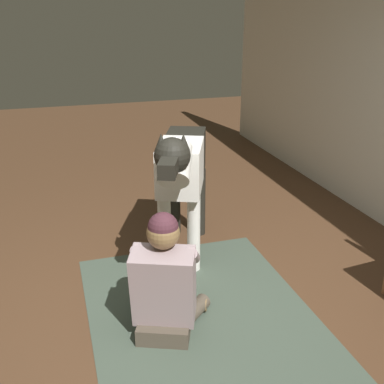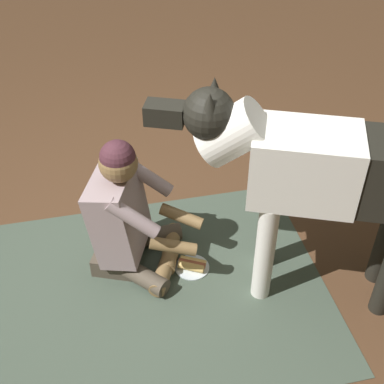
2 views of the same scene
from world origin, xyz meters
name	(u,v)px [view 2 (image 2 of 2)]	position (x,y,z in m)	size (l,w,h in m)	color
ground_plane	(137,248)	(0.00, 0.00, 0.00)	(16.09, 16.09, 0.00)	#4D3320
area_rug	(136,295)	(0.05, 0.38, 0.00)	(2.19, 1.56, 0.01)	#3F4C3F
person_sitting_on_floor	(127,217)	(0.04, 0.10, 0.36)	(0.70, 0.61, 0.87)	#4D4336
large_dog	(315,173)	(-0.88, 0.48, 0.81)	(1.51, 0.74, 1.25)	silver
hot_dog_on_plate	(192,265)	(-0.30, 0.24, 0.03)	(0.21, 0.21, 0.06)	silver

